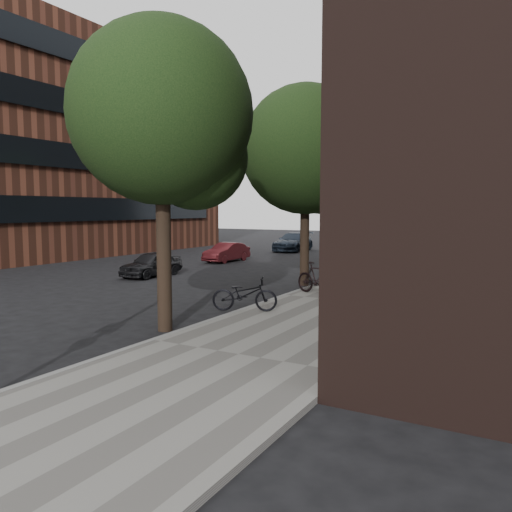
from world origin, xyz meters
The scene contains 14 objects.
ground centered at (0.00, 0.00, 0.00)m, with size 120.00×120.00×0.00m, color black.
sidewalk centered at (0.25, 10.00, 0.06)m, with size 4.50×60.00×0.12m, color slate.
curb_edge centered at (-2.00, 10.00, 0.07)m, with size 0.15×60.00×0.13m, color slate.
street_tree_near centered at (-2.53, 4.64, 5.11)m, with size 4.40×4.40×7.50m.
street_tree_mid centered at (-2.53, 13.14, 5.11)m, with size 5.00×5.00×7.80m.
street_tree_far centered at (-2.53, 22.14, 5.11)m, with size 5.00×5.00×7.80m.
pedestrian centered at (1.15, 7.69, 0.97)m, with size 0.62×0.41×1.69m, color black.
parked_bike_facade_near centered at (1.88, 7.66, 0.57)m, with size 0.60×1.72×0.90m, color black.
parked_bike_facade_far centered at (1.91, 8.35, 0.60)m, with size 0.45×1.59×0.95m, color black.
parked_bike_curb_near centered at (-1.80, 7.03, 0.61)m, with size 0.65×1.86×0.97m, color black.
parked_bike_curb_far centered at (-1.07, 10.64, 0.67)m, with size 0.51×1.82×1.09m, color black.
parked_car_near centered at (-9.66, 12.07, 0.56)m, with size 1.32×3.27×1.11m, color black.
parked_car_mid centered at (-10.09, 18.95, 0.54)m, with size 1.15×3.30×1.09m, color #52171B.
parked_car_far centered at (-9.91, 27.53, 0.66)m, with size 1.85×4.54×1.32m, color #1B2431.
Camera 1 is at (5.34, -4.99, 3.02)m, focal length 35.00 mm.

